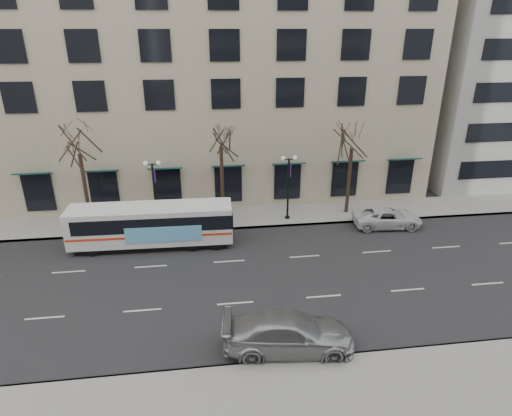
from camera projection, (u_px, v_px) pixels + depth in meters
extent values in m
plane|color=black|center=(232.00, 281.00, 25.61)|extent=(160.00, 160.00, 0.00)
cube|color=gray|center=(285.00, 215.00, 34.40)|extent=(80.00, 4.00, 0.15)
cube|color=#B9A98D|center=(190.00, 50.00, 39.86)|extent=(40.00, 20.00, 24.00)
cylinder|color=black|center=(86.00, 192.00, 31.34)|extent=(0.28, 0.28, 5.74)
cylinder|color=black|center=(222.00, 185.00, 32.49)|extent=(0.28, 0.28, 5.95)
cylinder|color=black|center=(349.00, 182.00, 33.77)|extent=(0.28, 0.28, 5.46)
cylinder|color=black|center=(155.00, 196.00, 31.53)|extent=(0.16, 0.16, 5.00)
cylinder|color=black|center=(158.00, 225.00, 32.45)|extent=(0.36, 0.36, 0.30)
cube|color=black|center=(152.00, 164.00, 30.57)|extent=(0.90, 0.06, 0.06)
sphere|color=silver|center=(145.00, 163.00, 30.48)|extent=(0.32, 0.32, 0.32)
sphere|color=silver|center=(158.00, 163.00, 30.59)|extent=(0.32, 0.32, 0.32)
cube|color=#532282|center=(155.00, 176.00, 30.92)|extent=(0.04, 0.45, 1.00)
cylinder|color=black|center=(288.00, 190.00, 32.72)|extent=(0.16, 0.16, 5.00)
cylinder|color=black|center=(287.00, 218.00, 33.64)|extent=(0.36, 0.36, 0.30)
cube|color=black|center=(289.00, 159.00, 31.76)|extent=(0.90, 0.06, 0.06)
sphere|color=silver|center=(283.00, 158.00, 31.67)|extent=(0.32, 0.32, 0.32)
sphere|color=silver|center=(295.00, 158.00, 31.78)|extent=(0.32, 0.32, 0.32)
cube|color=#532282|center=(290.00, 170.00, 32.11)|extent=(0.04, 0.45, 1.00)
cube|color=white|center=(151.00, 224.00, 29.08)|extent=(10.99, 2.63, 2.51)
cube|color=black|center=(153.00, 242.00, 29.64)|extent=(10.11, 2.32, 0.41)
cube|color=black|center=(155.00, 218.00, 28.96)|extent=(10.56, 2.65, 1.00)
cube|color=red|center=(152.00, 230.00, 29.25)|extent=(10.88, 2.65, 0.16)
cube|color=#63C1F2|center=(164.00, 234.00, 28.16)|extent=(5.01, 0.17, 1.09)
cube|color=white|center=(150.00, 206.00, 28.58)|extent=(10.44, 2.38, 0.07)
cylinder|color=black|center=(92.00, 250.00, 28.22)|extent=(0.92, 0.28, 0.91)
cylinder|color=black|center=(100.00, 235.00, 30.14)|extent=(0.92, 0.28, 0.91)
cylinder|color=black|center=(192.00, 245.00, 28.86)|extent=(0.92, 0.28, 0.91)
cylinder|color=black|center=(193.00, 231.00, 30.78)|extent=(0.92, 0.28, 0.91)
cylinder|color=black|center=(217.00, 244.00, 29.02)|extent=(0.92, 0.28, 0.91)
cylinder|color=black|center=(216.00, 230.00, 30.94)|extent=(0.92, 0.28, 0.91)
imported|color=#A4A7AC|center=(289.00, 333.00, 19.86)|extent=(6.36, 3.12, 1.78)
imported|color=silver|center=(387.00, 218.00, 32.35)|extent=(5.33, 2.79, 1.43)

